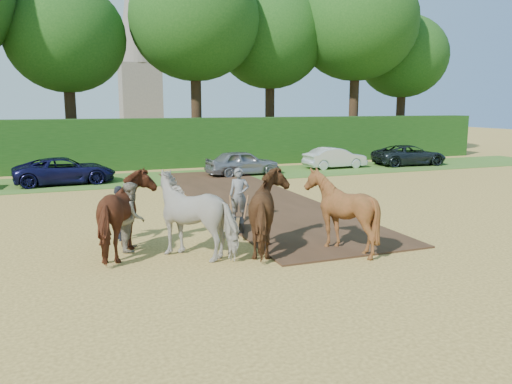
# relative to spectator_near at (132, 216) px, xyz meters

# --- Properties ---
(ground) EXTENTS (120.00, 120.00, 0.00)m
(ground) POSITION_rel_spectator_near_xyz_m (3.88, -1.27, -0.91)
(ground) COLOR gold
(ground) RESTS_ON ground
(earth_strip) EXTENTS (4.50, 17.00, 0.05)m
(earth_strip) POSITION_rel_spectator_near_xyz_m (5.38, 5.73, -0.89)
(earth_strip) COLOR #472D1C
(earth_strip) RESTS_ON ground
(grass_verge) EXTENTS (50.00, 5.00, 0.03)m
(grass_verge) POSITION_rel_spectator_near_xyz_m (3.88, 12.73, -0.90)
(grass_verge) COLOR #38601E
(grass_verge) RESTS_ON ground
(hedgerow) EXTENTS (46.00, 1.60, 3.00)m
(hedgerow) POSITION_rel_spectator_near_xyz_m (3.88, 17.23, 0.59)
(hedgerow) COLOR #14380F
(hedgerow) RESTS_ON ground
(spectator_near) EXTENTS (0.90, 1.04, 1.83)m
(spectator_near) POSITION_rel_spectator_near_xyz_m (0.00, 0.00, 0.00)
(spectator_near) COLOR #9F987D
(spectator_near) RESTS_ON ground
(spectator_far) EXTENTS (0.62, 0.99, 1.57)m
(spectator_far) POSITION_rel_spectator_near_xyz_m (-0.22, 1.09, -0.13)
(spectator_far) COLOR #292C37
(spectator_far) RESTS_ON ground
(plough_team) EXTENTS (7.45, 5.51, 2.14)m
(plough_team) POSITION_rel_spectator_near_xyz_m (2.52, -1.18, 0.15)
(plough_team) COLOR #5C2B17
(plough_team) RESTS_ON ground
(parked_cars) EXTENTS (35.30, 2.92, 1.38)m
(parked_cars) POSITION_rel_spectator_near_xyz_m (3.90, 12.61, -0.25)
(parked_cars) COLOR #B5B7BC
(parked_cars) RESTS_ON ground
(treeline) EXTENTS (48.70, 10.60, 14.21)m
(treeline) POSITION_rel_spectator_near_xyz_m (2.19, 20.41, 8.06)
(treeline) COLOR #382616
(treeline) RESTS_ON ground
(church) EXTENTS (5.20, 5.20, 27.00)m
(church) POSITION_rel_spectator_near_xyz_m (7.88, 53.73, 12.82)
(church) COLOR slate
(church) RESTS_ON ground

